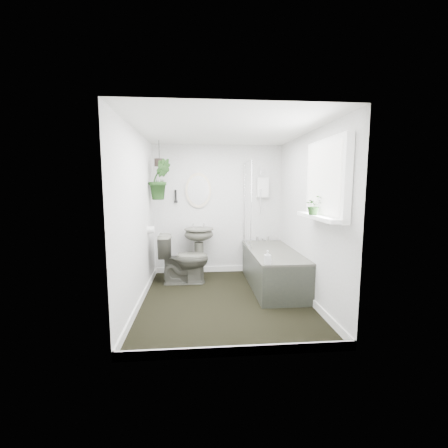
{
  "coord_description": "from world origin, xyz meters",
  "views": [
    {
      "loc": [
        -0.36,
        -3.99,
        1.59
      ],
      "look_at": [
        0.0,
        0.15,
        1.05
      ],
      "focal_mm": 24.0,
      "sensor_mm": 36.0,
      "label": 1
    }
  ],
  "objects": [
    {
      "name": "oval_mirror",
      "position": [
        -0.35,
        1.37,
        1.5
      ],
      "size": [
        0.46,
        0.03,
        0.62
      ],
      "primitive_type": "ellipsoid",
      "color": "beige",
      "rests_on": "wall_back"
    },
    {
      "name": "pedestal_sink",
      "position": [
        -0.35,
        1.14,
        0.43
      ],
      "size": [
        0.57,
        0.51,
        0.86
      ],
      "primitive_type": null,
      "rotation": [
        0.0,
        0.0,
        0.19
      ],
      "color": "#4A4B41",
      "rests_on": "floor"
    },
    {
      "name": "hanging_pot",
      "position": [
        -0.97,
        0.95,
        1.95
      ],
      "size": [
        0.16,
        0.16,
        0.12
      ],
      "primitive_type": "cylinder",
      "color": "black",
      "rests_on": "ceiling"
    },
    {
      "name": "shower_box",
      "position": [
        0.8,
        1.34,
        1.55
      ],
      "size": [
        0.2,
        0.1,
        0.35
      ],
      "primitive_type": "cube",
      "color": "white",
      "rests_on": "wall_back"
    },
    {
      "name": "window_sill",
      "position": [
        1.02,
        -0.7,
        1.23
      ],
      "size": [
        0.18,
        1.0,
        0.04
      ],
      "primitive_type": "cube",
      "color": "white",
      "rests_on": "wall_right"
    },
    {
      "name": "ceiling",
      "position": [
        0.0,
        0.0,
        2.31
      ],
      "size": [
        2.3,
        2.8,
        0.02
      ],
      "primitive_type": "cube",
      "color": "white",
      "rests_on": "ground"
    },
    {
      "name": "window_recess",
      "position": [
        1.09,
        -0.7,
        1.65
      ],
      "size": [
        0.08,
        1.0,
        0.9
      ],
      "primitive_type": "cube",
      "color": "white",
      "rests_on": "wall_right"
    },
    {
      "name": "toilet_roll_holder",
      "position": [
        -1.1,
        0.7,
        0.9
      ],
      "size": [
        0.11,
        0.11,
        0.11
      ],
      "primitive_type": "cylinder",
      "rotation": [
        0.0,
        1.57,
        0.0
      ],
      "color": "white",
      "rests_on": "wall_left"
    },
    {
      "name": "sill_plant",
      "position": [
        0.97,
        -0.65,
        1.36
      ],
      "size": [
        0.24,
        0.22,
        0.22
      ],
      "primitive_type": "imported",
      "rotation": [
        0.0,
        0.0,
        0.28
      ],
      "color": "black",
      "rests_on": "window_sill"
    },
    {
      "name": "toilet",
      "position": [
        -0.6,
        0.8,
        0.4
      ],
      "size": [
        0.79,
        0.45,
        0.81
      ],
      "primitive_type": "imported",
      "rotation": [
        0.0,
        0.0,
        1.57
      ],
      "color": "#4A4B41",
      "rests_on": "floor"
    },
    {
      "name": "wall_front",
      "position": [
        0.0,
        -1.41,
        1.15
      ],
      "size": [
        2.3,
        0.02,
        2.3
      ],
      "primitive_type": "cube",
      "color": "silver",
      "rests_on": "ground"
    },
    {
      "name": "wall_right",
      "position": [
        1.16,
        0.0,
        1.15
      ],
      "size": [
        0.02,
        2.8,
        2.3
      ],
      "primitive_type": "cube",
      "color": "silver",
      "rests_on": "ground"
    },
    {
      "name": "bathtub",
      "position": [
        0.8,
        0.5,
        0.29
      ],
      "size": [
        0.72,
        1.72,
        0.58
      ],
      "primitive_type": null,
      "color": "#4A4B41",
      "rests_on": "floor"
    },
    {
      "name": "floor",
      "position": [
        0.0,
        0.0,
        -0.01
      ],
      "size": [
        2.3,
        2.8,
        0.02
      ],
      "primitive_type": "cube",
      "color": "black",
      "rests_on": "ground"
    },
    {
      "name": "soap_bottle",
      "position": [
        0.53,
        -0.29,
        0.67
      ],
      "size": [
        0.09,
        0.09,
        0.18
      ],
      "primitive_type": "imported",
      "rotation": [
        0.0,
        0.0,
        -0.06
      ],
      "color": "black",
      "rests_on": "bathtub"
    },
    {
      "name": "wall_left",
      "position": [
        -1.16,
        0.0,
        1.15
      ],
      "size": [
        0.02,
        2.8,
        2.3
      ],
      "primitive_type": "cube",
      "color": "silver",
      "rests_on": "ground"
    },
    {
      "name": "hanging_plant",
      "position": [
        -0.97,
        0.95,
        1.68
      ],
      "size": [
        0.43,
        0.39,
        0.65
      ],
      "primitive_type": "imported",
      "rotation": [
        0.0,
        0.0,
        0.32
      ],
      "color": "black",
      "rests_on": "ceiling"
    },
    {
      "name": "window_blinds",
      "position": [
        1.04,
        -0.7,
        1.65
      ],
      "size": [
        0.01,
        0.86,
        0.76
      ],
      "primitive_type": "cube",
      "color": "white",
      "rests_on": "wall_right"
    },
    {
      "name": "bath_screen",
      "position": [
        0.47,
        0.99,
        1.28
      ],
      "size": [
        0.04,
        0.72,
        1.4
      ],
      "primitive_type": null,
      "color": "silver",
      "rests_on": "bathtub"
    },
    {
      "name": "wall_back",
      "position": [
        0.0,
        1.41,
        1.15
      ],
      "size": [
        2.3,
        0.02,
        2.3
      ],
      "primitive_type": "cube",
      "color": "silver",
      "rests_on": "ground"
    },
    {
      "name": "skirting",
      "position": [
        0.0,
        0.0,
        0.05
      ],
      "size": [
        2.3,
        2.8,
        0.1
      ],
      "primitive_type": "cube",
      "color": "white",
      "rests_on": "floor"
    },
    {
      "name": "wall_sconce",
      "position": [
        -0.75,
        1.36,
        1.4
      ],
      "size": [
        0.04,
        0.04,
        0.22
      ],
      "primitive_type": "cylinder",
      "color": "black",
      "rests_on": "wall_back"
    }
  ]
}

